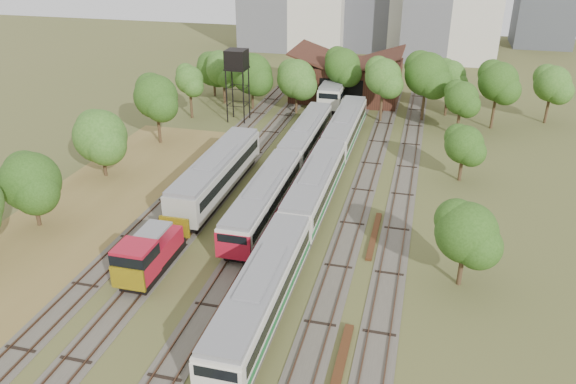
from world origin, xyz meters
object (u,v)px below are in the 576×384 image
(shunter_locomotive, at_px, (148,255))
(water_tower, at_px, (237,61))
(railcar_green_set, at_px, (315,187))
(railcar_red_set, at_px, (288,164))

(shunter_locomotive, xyz_separation_m, water_tower, (-5.56, 37.44, 6.45))
(railcar_green_set, bearing_deg, water_tower, 124.21)
(shunter_locomotive, height_order, water_tower, water_tower)
(railcar_green_set, distance_m, water_tower, 28.36)
(railcar_green_set, height_order, water_tower, water_tower)
(railcar_red_set, xyz_separation_m, railcar_green_set, (4.00, -5.10, 0.08))
(railcar_red_set, relative_size, water_tower, 3.58)
(railcar_green_set, bearing_deg, railcar_red_set, 128.12)
(railcar_green_set, height_order, shunter_locomotive, railcar_green_set)
(railcar_red_set, distance_m, water_tower, 22.12)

